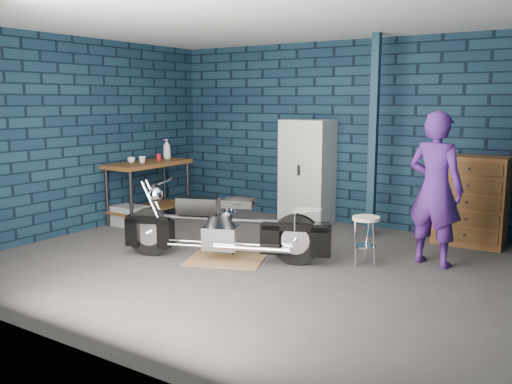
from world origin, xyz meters
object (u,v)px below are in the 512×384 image
Objects in this scene: person at (435,189)px; shop_stool at (365,241)px; locker at (307,172)px; storage_bin at (130,216)px; tool_chest at (470,201)px; motorcycle at (225,222)px; workbench at (149,191)px.

person is 3.09× the size of shop_stool.
locker is at bearing -15.80° from person.
storage_bin is 0.42× the size of tool_chest.
person is at bearing 8.31° from motorcycle.
storage_bin is (-2.22, 0.64, -0.31)m from motorcycle.
storage_bin is 0.31× the size of locker.
tool_chest is at bearing 20.27° from storage_bin.
locker is at bearing 29.78° from workbench.
motorcycle is 1.20× the size of person.
workbench is 1.22× the size of tool_chest.
tool_chest is (0.16, 1.14, -0.29)m from person.
storage_bin is at bearing -87.38° from workbench.
person reaches higher than workbench.
locker reaches higher than shop_stool.
storage_bin is 2.72m from locker.
motorcycle is 3.71× the size of shop_stool.
shop_stool is (-0.78, -1.58, -0.29)m from tool_chest.
shop_stool is at bearing 47.36° from person.
tool_chest reaches higher than storage_bin.
tool_chest is at bearing 15.09° from workbench.
person is 1.18m from tool_chest.
person reaches higher than motorcycle.
tool_chest is at bearing 0.00° from locker.
workbench is 2.44m from locker.
storage_bin is (0.02, -0.44, -0.31)m from workbench.
motorcycle is 1.61m from shop_stool.
motorcycle reaches higher than storage_bin.
person is 1.51× the size of tool_chest.
person is 2.48m from locker.
shop_stool is (1.58, -1.58, -0.50)m from locker.
workbench is 0.53m from storage_bin.
storage_bin is (-4.27, -0.50, -0.71)m from person.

